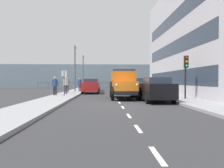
{
  "coord_description": "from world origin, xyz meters",
  "views": [
    {
      "loc": [
        1.06,
        13.4,
        1.48
      ],
      "look_at": [
        0.26,
        -7.28,
        1.18
      ],
      "focal_mm": 34.19,
      "sensor_mm": 36.0,
      "label": 1
    }
  ],
  "objects_px": {
    "car_black_kerbside_near": "(156,89)",
    "car_red_oppositeside_0": "(91,86)",
    "pedestrian_by_lamp": "(80,83)",
    "lamp_post_far": "(83,69)",
    "car_silver_kerbside_1": "(142,87)",
    "pedestrian_strolling": "(67,83)",
    "car_white_kerbside_2": "(134,86)",
    "pedestrian_in_dark_coat": "(66,83)",
    "pedestrian_couple_a": "(55,84)",
    "lamp_post_promenade": "(75,64)",
    "truck_vintage_orange": "(124,85)",
    "traffic_light_near": "(186,68)",
    "street_sign": "(64,79)",
    "car_teal_oppositeside_1": "(93,85)"
  },
  "relations": [
    {
      "from": "pedestrian_couple_a",
      "to": "pedestrian_in_dark_coat",
      "type": "distance_m",
      "value": 2.18
    },
    {
      "from": "pedestrian_couple_a",
      "to": "traffic_light_near",
      "type": "xyz_separation_m",
      "value": [
        -10.69,
        4.37,
        1.31
      ]
    },
    {
      "from": "pedestrian_strolling",
      "to": "traffic_light_near",
      "type": "distance_m",
      "value": 14.28
    },
    {
      "from": "lamp_post_promenade",
      "to": "lamp_post_far",
      "type": "bearing_deg",
      "value": -90.59
    },
    {
      "from": "traffic_light_near",
      "to": "car_teal_oppositeside_1",
      "type": "bearing_deg",
      "value": -63.67
    },
    {
      "from": "truck_vintage_orange",
      "to": "pedestrian_strolling",
      "type": "xyz_separation_m",
      "value": [
        5.95,
        -7.92,
        0.01
      ]
    },
    {
      "from": "truck_vintage_orange",
      "to": "street_sign",
      "type": "height_order",
      "value": "truck_vintage_orange"
    },
    {
      "from": "street_sign",
      "to": "pedestrian_by_lamp",
      "type": "bearing_deg",
      "value": -93.58
    },
    {
      "from": "car_silver_kerbside_1",
      "to": "pedestrian_strolling",
      "type": "distance_m",
      "value": 9.42
    },
    {
      "from": "truck_vintage_orange",
      "to": "car_white_kerbside_2",
      "type": "bearing_deg",
      "value": -103.94
    },
    {
      "from": "pedestrian_strolling",
      "to": "car_red_oppositeside_0",
      "type": "bearing_deg",
      "value": 178.66
    },
    {
      "from": "pedestrian_in_dark_coat",
      "to": "pedestrian_strolling",
      "type": "xyz_separation_m",
      "value": [
        0.39,
        -3.18,
        -0.04
      ]
    },
    {
      "from": "car_black_kerbside_near",
      "to": "lamp_post_promenade",
      "type": "xyz_separation_m",
      "value": [
        7.34,
        -12.66,
        2.79
      ]
    },
    {
      "from": "car_white_kerbside_2",
      "to": "pedestrian_strolling",
      "type": "relative_size",
      "value": 2.55
    },
    {
      "from": "car_red_oppositeside_0",
      "to": "pedestrian_couple_a",
      "type": "height_order",
      "value": "pedestrian_couple_a"
    },
    {
      "from": "truck_vintage_orange",
      "to": "lamp_post_promenade",
      "type": "height_order",
      "value": "lamp_post_promenade"
    },
    {
      "from": "car_red_oppositeside_0",
      "to": "lamp_post_far",
      "type": "xyz_separation_m",
      "value": [
        2.05,
        -11.98,
        2.73
      ]
    },
    {
      "from": "car_red_oppositeside_0",
      "to": "lamp_post_promenade",
      "type": "xyz_separation_m",
      "value": [
        2.15,
        -2.29,
        2.79
      ]
    },
    {
      "from": "car_silver_kerbside_1",
      "to": "traffic_light_near",
      "type": "xyz_separation_m",
      "value": [
        -2.48,
        4.64,
        1.58
      ]
    },
    {
      "from": "car_silver_kerbside_1",
      "to": "car_white_kerbside_2",
      "type": "relative_size",
      "value": 0.89
    },
    {
      "from": "pedestrian_strolling",
      "to": "lamp_post_promenade",
      "type": "distance_m",
      "value": 3.4
    },
    {
      "from": "car_white_kerbside_2",
      "to": "truck_vintage_orange",
      "type": "bearing_deg",
      "value": 76.06
    },
    {
      "from": "truck_vintage_orange",
      "to": "car_red_oppositeside_0",
      "type": "relative_size",
      "value": 1.28
    },
    {
      "from": "car_black_kerbside_near",
      "to": "lamp_post_far",
      "type": "height_order",
      "value": "lamp_post_far"
    },
    {
      "from": "car_black_kerbside_near",
      "to": "pedestrian_by_lamp",
      "type": "xyz_separation_m",
      "value": [
        6.73,
        -12.48,
        0.27
      ]
    },
    {
      "from": "lamp_post_promenade",
      "to": "car_teal_oppositeside_1",
      "type": "bearing_deg",
      "value": -120.66
    },
    {
      "from": "car_black_kerbside_near",
      "to": "pedestrian_by_lamp",
      "type": "relative_size",
      "value": 2.51
    },
    {
      "from": "car_black_kerbside_near",
      "to": "lamp_post_promenade",
      "type": "bearing_deg",
      "value": -59.89
    },
    {
      "from": "pedestrian_couple_a",
      "to": "street_sign",
      "type": "bearing_deg",
      "value": 144.08
    },
    {
      "from": "pedestrian_strolling",
      "to": "lamp_post_promenade",
      "type": "relative_size",
      "value": 0.3
    },
    {
      "from": "car_silver_kerbside_1",
      "to": "traffic_light_near",
      "type": "relative_size",
      "value": 1.25
    },
    {
      "from": "lamp_post_far",
      "to": "pedestrian_couple_a",
      "type": "bearing_deg",
      "value": 86.74
    },
    {
      "from": "street_sign",
      "to": "pedestrian_in_dark_coat",
      "type": "bearing_deg",
      "value": -82.71
    },
    {
      "from": "car_black_kerbside_near",
      "to": "street_sign",
      "type": "height_order",
      "value": "street_sign"
    },
    {
      "from": "car_silver_kerbside_1",
      "to": "pedestrian_strolling",
      "type": "bearing_deg",
      "value": -32.09
    },
    {
      "from": "pedestrian_by_lamp",
      "to": "truck_vintage_orange",
      "type": "bearing_deg",
      "value": 115.29
    },
    {
      "from": "car_red_oppositeside_0",
      "to": "pedestrian_in_dark_coat",
      "type": "bearing_deg",
      "value": 52.43
    },
    {
      "from": "car_black_kerbside_near",
      "to": "pedestrian_in_dark_coat",
      "type": "distance_m",
      "value": 10.5
    },
    {
      "from": "car_red_oppositeside_0",
      "to": "pedestrian_by_lamp",
      "type": "bearing_deg",
      "value": -53.91
    },
    {
      "from": "car_red_oppositeside_0",
      "to": "pedestrian_by_lamp",
      "type": "relative_size",
      "value": 2.56
    },
    {
      "from": "car_silver_kerbside_1",
      "to": "car_white_kerbside_2",
      "type": "distance_m",
      "value": 5.24
    },
    {
      "from": "car_white_kerbside_2",
      "to": "pedestrian_by_lamp",
      "type": "height_order",
      "value": "pedestrian_by_lamp"
    },
    {
      "from": "pedestrian_in_dark_coat",
      "to": "car_black_kerbside_near",
      "type": "bearing_deg",
      "value": 136.32
    },
    {
      "from": "car_red_oppositeside_0",
      "to": "car_black_kerbside_near",
      "type": "bearing_deg",
      "value": 116.6
    },
    {
      "from": "truck_vintage_orange",
      "to": "street_sign",
      "type": "relative_size",
      "value": 2.51
    },
    {
      "from": "pedestrian_strolling",
      "to": "lamp_post_far",
      "type": "height_order",
      "value": "lamp_post_far"
    },
    {
      "from": "truck_vintage_orange",
      "to": "pedestrian_in_dark_coat",
      "type": "xyz_separation_m",
      "value": [
        5.57,
        -4.73,
        0.05
      ]
    },
    {
      "from": "car_teal_oppositeside_1",
      "to": "pedestrian_by_lamp",
      "type": "height_order",
      "value": "pedestrian_by_lamp"
    },
    {
      "from": "pedestrian_by_lamp",
      "to": "lamp_post_promenade",
      "type": "distance_m",
      "value": 2.59
    },
    {
      "from": "car_black_kerbside_near",
      "to": "car_red_oppositeside_0",
      "type": "distance_m",
      "value": 11.6
    }
  ]
}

